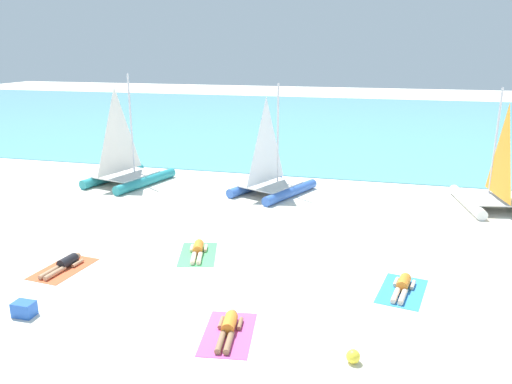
% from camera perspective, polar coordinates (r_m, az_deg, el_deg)
% --- Properties ---
extents(ground_plane, '(120.00, 120.00, 0.00)m').
position_cam_1_polar(ground_plane, '(22.38, 2.73, -0.08)').
color(ground_plane, silver).
extents(ocean_water, '(120.00, 40.00, 0.05)m').
position_cam_1_polar(ocean_water, '(44.61, 8.97, 7.91)').
color(ocean_water, '#5BB2C1').
rests_on(ocean_water, ground).
extents(sailboat_white, '(2.90, 3.95, 4.70)m').
position_cam_1_polar(sailboat_white, '(22.18, 25.14, 0.11)').
color(sailboat_white, white).
rests_on(sailboat_white, ground).
extents(sailboat_teal, '(3.34, 4.35, 5.04)m').
position_cam_1_polar(sailboat_teal, '(24.40, -14.32, 2.63)').
color(sailboat_teal, teal).
rests_on(sailboat_teal, ground).
extents(sailboat_blue, '(3.53, 4.24, 4.73)m').
position_cam_1_polar(sailboat_blue, '(22.04, 1.72, 1.58)').
color(sailboat_blue, blue).
rests_on(sailboat_blue, ground).
extents(towel_leftmost, '(1.28, 2.00, 0.01)m').
position_cam_1_polar(towel_leftmost, '(15.89, -20.80, -8.07)').
color(towel_leftmost, '#EA5933').
rests_on(towel_leftmost, ground).
extents(sunbather_leftmost, '(0.58, 1.57, 0.30)m').
position_cam_1_polar(sunbather_leftmost, '(15.89, -20.69, -7.57)').
color(sunbather_leftmost, black).
rests_on(sunbather_leftmost, towel_leftmost).
extents(towel_center_left, '(1.58, 2.13, 0.01)m').
position_cam_1_polar(towel_center_left, '(15.95, -6.54, -6.97)').
color(towel_center_left, '#4CB266').
rests_on(towel_center_left, ground).
extents(sunbather_center_left, '(0.80, 1.55, 0.30)m').
position_cam_1_polar(sunbather_center_left, '(15.96, -6.54, -6.46)').
color(sunbather_center_left, orange).
rests_on(sunbather_center_left, towel_center_left).
extents(towel_center_right, '(1.36, 2.04, 0.01)m').
position_cam_1_polar(towel_center_right, '(11.84, -3.14, -15.61)').
color(towel_center_right, '#D84C99').
rests_on(towel_center_right, ground).
extents(sunbather_center_right, '(0.63, 1.57, 0.30)m').
position_cam_1_polar(sunbather_center_right, '(11.83, -3.10, -14.93)').
color(sunbather_center_right, orange).
rests_on(sunbather_center_right, towel_center_right).
extents(towel_rightmost, '(1.42, 2.06, 0.01)m').
position_cam_1_polar(towel_rightmost, '(14.16, 16.08, -10.64)').
color(towel_rightmost, '#338CD8').
rests_on(towel_rightmost, ground).
extents(sunbather_rightmost, '(0.67, 1.56, 0.30)m').
position_cam_1_polar(sunbather_rightmost, '(14.17, 16.16, -10.07)').
color(sunbather_rightmost, orange).
rests_on(sunbather_rightmost, towel_rightmost).
extents(beach_ball, '(0.29, 0.29, 0.29)m').
position_cam_1_polar(beach_ball, '(11.03, 10.86, -17.68)').
color(beach_ball, yellow).
rests_on(beach_ball, ground).
extents(cooler_box, '(0.50, 0.36, 0.36)m').
position_cam_1_polar(cooler_box, '(13.61, -24.60, -11.86)').
color(cooler_box, blue).
rests_on(cooler_box, ground).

